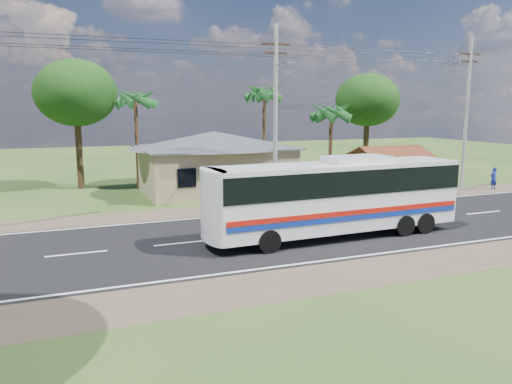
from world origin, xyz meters
The scene contains 14 objects.
ground centered at (0.00, 0.00, 0.00)m, with size 120.00×120.00×0.00m, color #294518.
road centered at (0.00, 0.00, 0.01)m, with size 120.00×16.00×0.03m.
house centered at (1.00, 13.00, 2.64)m, with size 12.40×10.00×5.00m.
waiting_shed centered at (13.00, 8.50, 2.73)m, with size 5.20×4.48×3.35m.
concrete_barrier centered at (12.00, 5.60, 0.45)m, with size 7.00×0.30×0.90m, color #9E9E99.
utility_poles centered at (2.67, 6.49, 5.77)m, with size 32.80×2.22×11.00m.
palm_near centered at (9.50, 11.00, 5.71)m, with size 2.80×2.80×6.70m.
palm_mid centered at (6.00, 15.50, 7.16)m, with size 2.80×2.80×8.20m.
palm_far centered at (-4.00, 16.00, 6.68)m, with size 2.80×2.80×7.70m.
tree_behind_house centered at (-8.00, 18.00, 7.12)m, with size 6.00×6.00×9.61m.
tree_behind_shed centered at (16.00, 16.00, 6.68)m, with size 5.60×5.60×9.02m.
coach_bus centered at (2.68, -1.53, 2.19)m, with size 12.43×3.01×3.84m.
motorcycle centered at (13.43, 4.92, 0.40)m, with size 0.53×1.53×0.80m, color black.
person centered at (20.88, 6.29, 0.83)m, with size 0.61×0.40×1.66m, color navy.
Camera 1 is at (-9.42, -21.64, 6.14)m, focal length 35.00 mm.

